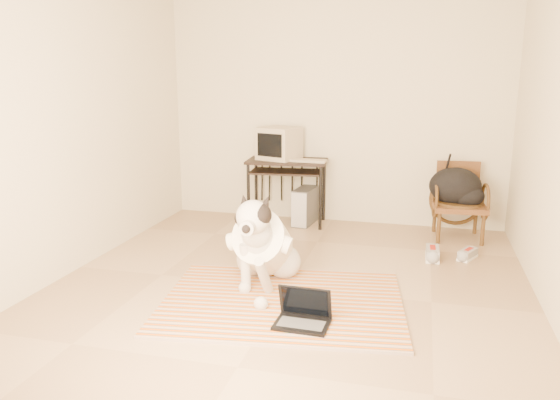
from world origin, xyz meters
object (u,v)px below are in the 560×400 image
at_px(backpack, 457,188).
at_px(crt_monitor, 279,143).
at_px(dog, 263,245).
at_px(computer_desk, 287,169).
at_px(laptop, 303,315).
at_px(pc_tower, 305,206).
at_px(rattan_chair, 459,201).

bearing_deg(backpack, crt_monitor, 176.06).
relative_size(dog, computer_desk, 1.24).
distance_m(dog, laptop, 0.89).
distance_m(laptop, pc_tower, 2.73).
relative_size(laptop, backpack, 0.68).
bearing_deg(backpack, dog, -132.22).
bearing_deg(dog, laptop, -54.20).
height_order(laptop, pc_tower, pc_tower).
distance_m(rattan_chair, backpack, 0.16).
xyz_separation_m(crt_monitor, pc_tower, (0.32, 0.01, -0.74)).
bearing_deg(dog, computer_desk, 98.09).
height_order(computer_desk, crt_monitor, crt_monitor).
height_order(computer_desk, pc_tower, computer_desk).
bearing_deg(rattan_chair, crt_monitor, 177.20).
xyz_separation_m(dog, pc_tower, (-0.06, 1.97, -0.13)).
relative_size(computer_desk, pc_tower, 2.01).
xyz_separation_m(computer_desk, backpack, (1.92, -0.11, -0.10)).
bearing_deg(crt_monitor, dog, -79.11).
bearing_deg(pc_tower, computer_desk, -167.52).
xyz_separation_m(pc_tower, rattan_chair, (1.73, -0.12, 0.20)).
distance_m(computer_desk, rattan_chair, 1.97).
xyz_separation_m(laptop, rattan_chair, (1.18, 2.55, 0.32)).
bearing_deg(computer_desk, dog, -81.91).
bearing_deg(backpack, computer_desk, 176.83).
height_order(rattan_chair, backpack, rattan_chair).
bearing_deg(crt_monitor, laptop, -71.71).
relative_size(rattan_chair, backpack, 1.42).
relative_size(crt_monitor, rattan_chair, 0.64).
relative_size(laptop, crt_monitor, 0.75).
height_order(dog, backpack, dog).
bearing_deg(rattan_chair, backpack, -123.40).
bearing_deg(rattan_chair, computer_desk, 178.02).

